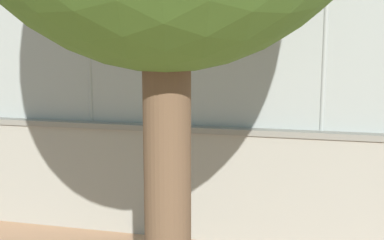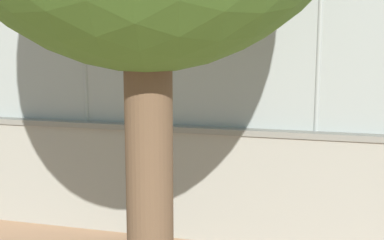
# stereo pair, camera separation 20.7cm
# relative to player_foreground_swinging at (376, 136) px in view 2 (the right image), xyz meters

# --- Properties ---
(ground_plane) EXTENTS (260.00, 260.00, 0.00)m
(ground_plane) POSITION_rel_player_foreground_swinging_xyz_m (5.19, -6.33, -0.93)
(ground_plane) COLOR tan
(player_foreground_swinging) EXTENTS (0.72, 1.16, 1.58)m
(player_foreground_swinging) POSITION_rel_player_foreground_swinging_xyz_m (0.00, 0.00, 0.00)
(player_foreground_swinging) COLOR navy
(player_foreground_swinging) RESTS_ON ground_plane
(player_baseline_waiting) EXTENTS (0.80, 1.15, 1.65)m
(player_baseline_waiting) POSITION_rel_player_foreground_swinging_xyz_m (6.04, -5.74, 0.05)
(player_baseline_waiting) COLOR black
(player_baseline_waiting) RESTS_ON ground_plane
(sports_ball) EXTENTS (0.21, 0.21, 0.21)m
(sports_ball) POSITION_rel_player_foreground_swinging_xyz_m (0.36, 1.94, 0.04)
(sports_ball) COLOR yellow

